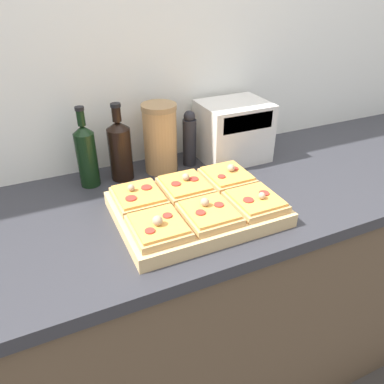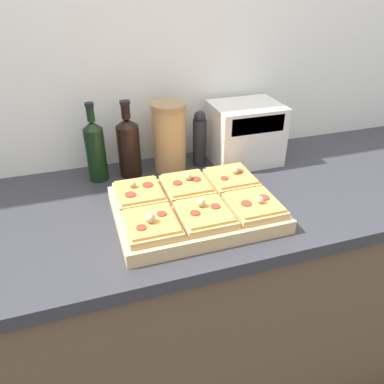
{
  "view_description": "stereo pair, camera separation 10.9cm",
  "coord_description": "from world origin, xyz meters",
  "px_view_note": "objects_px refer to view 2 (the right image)",
  "views": [
    {
      "loc": [
        -0.45,
        -0.6,
        1.56
      ],
      "look_at": [
        -0.05,
        0.26,
        1.0
      ],
      "focal_mm": 35.0,
      "sensor_mm": 36.0,
      "label": 1
    },
    {
      "loc": [
        -0.34,
        -0.64,
        1.56
      ],
      "look_at": [
        -0.05,
        0.26,
        1.0
      ],
      "focal_mm": 35.0,
      "sensor_mm": 36.0,
      "label": 2
    }
  ],
  "objects_px": {
    "grain_jar_tall": "(169,137)",
    "pepper_mill": "(200,139)",
    "olive_oil_bottle": "(95,150)",
    "wine_bottle": "(129,146)",
    "toaster_oven": "(245,133)",
    "cutting_board": "(195,209)"
  },
  "relations": [
    {
      "from": "cutting_board",
      "to": "olive_oil_bottle",
      "type": "distance_m",
      "value": 0.41
    },
    {
      "from": "wine_bottle",
      "to": "toaster_oven",
      "type": "height_order",
      "value": "wine_bottle"
    },
    {
      "from": "olive_oil_bottle",
      "to": "grain_jar_tall",
      "type": "relative_size",
      "value": 1.11
    },
    {
      "from": "grain_jar_tall",
      "to": "toaster_oven",
      "type": "bearing_deg",
      "value": -3.63
    },
    {
      "from": "olive_oil_bottle",
      "to": "pepper_mill",
      "type": "distance_m",
      "value": 0.36
    },
    {
      "from": "pepper_mill",
      "to": "toaster_oven",
      "type": "bearing_deg",
      "value": -5.99
    },
    {
      "from": "grain_jar_tall",
      "to": "pepper_mill",
      "type": "xyz_separation_m",
      "value": [
        0.11,
        0.0,
        -0.02
      ]
    },
    {
      "from": "cutting_board",
      "to": "pepper_mill",
      "type": "distance_m",
      "value": 0.35
    },
    {
      "from": "olive_oil_bottle",
      "to": "pepper_mill",
      "type": "xyz_separation_m",
      "value": [
        0.36,
        0.0,
        -0.01
      ]
    },
    {
      "from": "wine_bottle",
      "to": "grain_jar_tall",
      "type": "distance_m",
      "value": 0.14
    },
    {
      "from": "grain_jar_tall",
      "to": "pepper_mill",
      "type": "bearing_deg",
      "value": 0.0
    },
    {
      "from": "grain_jar_tall",
      "to": "pepper_mill",
      "type": "relative_size",
      "value": 1.19
    },
    {
      "from": "toaster_oven",
      "to": "wine_bottle",
      "type": "bearing_deg",
      "value": 177.6
    },
    {
      "from": "cutting_board",
      "to": "grain_jar_tall",
      "type": "distance_m",
      "value": 0.33
    },
    {
      "from": "pepper_mill",
      "to": "toaster_oven",
      "type": "relative_size",
      "value": 0.76
    },
    {
      "from": "wine_bottle",
      "to": "toaster_oven",
      "type": "relative_size",
      "value": 0.98
    },
    {
      "from": "pepper_mill",
      "to": "toaster_oven",
      "type": "height_order",
      "value": "toaster_oven"
    },
    {
      "from": "pepper_mill",
      "to": "grain_jar_tall",
      "type": "bearing_deg",
      "value": 180.0
    },
    {
      "from": "cutting_board",
      "to": "pepper_mill",
      "type": "relative_size",
      "value": 2.25
    },
    {
      "from": "wine_bottle",
      "to": "grain_jar_tall",
      "type": "xyz_separation_m",
      "value": [
        0.14,
        0.0,
        0.01
      ]
    },
    {
      "from": "cutting_board",
      "to": "pepper_mill",
      "type": "bearing_deg",
      "value": 68.9
    },
    {
      "from": "wine_bottle",
      "to": "olive_oil_bottle",
      "type": "bearing_deg",
      "value": 180.0
    }
  ]
}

